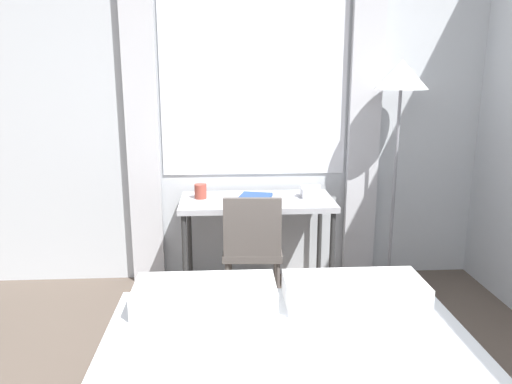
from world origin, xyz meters
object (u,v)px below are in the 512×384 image
Objects in this scene: desk_chair at (253,245)px; telephone at (310,192)px; book at (255,197)px; desk at (257,208)px; standing_lamp at (401,90)px; mug at (201,191)px.

desk_chair reaches higher than telephone.
desk is at bearing -53.79° from book.
desk is 1.33m from standing_lamp.
desk_chair is 3.12× the size of book.
standing_lamp is 1.61m from mug.
standing_lamp is (1.03, 0.07, 0.84)m from desk.
telephone is (-0.64, -0.03, -0.73)m from standing_lamp.
desk_chair reaches higher than mug.
desk_chair is 0.61m from telephone.
mug is (-0.41, 0.05, 0.12)m from desk.
telephone is 0.80m from mug.
desk_chair is 0.40m from book.
telephone is 1.40× the size of mug.
desk is 0.43m from mug.
mug reaches higher than telephone.
telephone is at bearing 38.62° from desk_chair.
desk is at bearing -176.37° from standing_lamp.
telephone reaches higher than book.
desk_chair is 5.72× the size of telephone.
standing_lamp is at bearing 3.02° from telephone.
book is 0.40m from mug.
mug is (-0.36, 0.33, 0.30)m from desk_chair.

